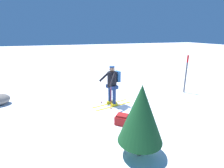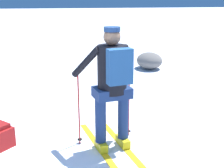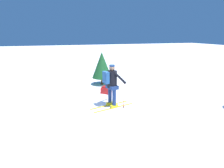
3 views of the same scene
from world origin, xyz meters
TOP-DOWN VIEW (x-y plane):
  - ground_plane at (0.00, 0.00)m, footprint 80.00×80.00m
  - skier at (0.58, -0.37)m, footprint 1.84×0.95m
  - dropped_backpack at (0.82, 1.27)m, footprint 0.58×0.58m
  - pine_tree at (1.02, 2.85)m, footprint 1.12×1.12m

SIDE VIEW (x-z plane):
  - ground_plane at x=0.00m, z-range 0.00..0.00m
  - dropped_backpack at x=0.82m, z-range -0.01..0.34m
  - skier at x=0.58m, z-range 0.14..1.83m
  - pine_tree at x=1.02m, z-range 0.20..2.06m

